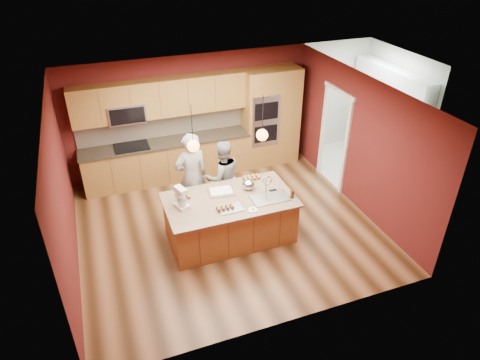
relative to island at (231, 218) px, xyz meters
name	(u,v)px	position (x,y,z in m)	size (l,w,h in m)	color
floor	(227,226)	(0.03, 0.33, -0.43)	(5.50, 5.50, 0.00)	#3E2512
ceiling	(224,93)	(0.03, 0.33, 2.27)	(5.50, 5.50, 0.00)	silver
wall_back	(190,115)	(0.03, 2.83, 0.92)	(5.50, 5.50, 0.00)	#501615
wall_front	(287,253)	(0.03, -2.17, 0.92)	(5.50, 5.50, 0.00)	#501615
wall_left	(62,195)	(-2.72, 0.33, 0.92)	(5.00, 5.00, 0.00)	#501615
wall_right	(358,142)	(2.78, 0.33, 0.92)	(5.00, 5.00, 0.00)	#501615
cabinet_run	(164,139)	(-0.65, 2.57, 0.55)	(3.74, 0.64, 2.30)	brown
oven_column	(270,117)	(1.88, 2.52, 0.72)	(1.30, 0.62, 2.30)	brown
doorway_trim	(334,140)	(2.76, 1.13, 0.62)	(0.08, 1.11, 2.20)	white
laundry_room	(392,85)	(4.38, 1.53, 1.52)	(2.60, 2.70, 2.70)	beige
pendant_left	(193,146)	(-0.61, 0.00, 1.57)	(0.20, 0.20, 0.80)	black
pendant_right	(262,135)	(0.58, 0.00, 1.57)	(0.20, 0.20, 0.80)	black
island	(231,218)	(0.00, 0.00, 0.00)	(2.30, 1.29, 1.23)	brown
person_left	(191,177)	(-0.47, 0.90, 0.47)	(0.66, 0.43, 1.81)	black
person_right	(223,177)	(0.15, 0.90, 0.33)	(0.75, 0.58, 1.54)	slate
stand_mixer	(181,199)	(-0.87, 0.06, 0.58)	(0.27, 0.32, 0.38)	silver
sheet_cake	(221,192)	(-0.09, 0.25, 0.44)	(0.49, 0.39, 0.05)	#B9BCBF
cooling_rack	(231,208)	(-0.10, -0.29, 0.42)	(0.40, 0.29, 0.02)	#A6A8AE
mixing_bowl	(249,185)	(0.42, 0.20, 0.51)	(0.24, 0.24, 0.20)	#B7B9BF
plate	(253,210)	(0.25, -0.46, 0.42)	(0.16, 0.16, 0.01)	white
tumbler	(292,194)	(1.05, -0.33, 0.48)	(0.07, 0.07, 0.14)	#341B0A
phone	(273,190)	(0.82, -0.01, 0.42)	(0.14, 0.08, 0.01)	black
cupcakes_left	(183,195)	(-0.78, 0.35, 0.45)	(0.26, 0.26, 0.08)	gold
cupcakes_rack	(225,207)	(-0.20, -0.28, 0.47)	(0.32, 0.16, 0.07)	gold
cupcakes_right	(252,177)	(0.61, 0.50, 0.45)	(0.34, 0.17, 0.08)	gold
washer	(385,150)	(4.24, 1.17, 0.08)	(0.63, 0.65, 1.02)	silver
dryer	(367,140)	(4.24, 1.88, 0.02)	(0.56, 0.58, 0.91)	silver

